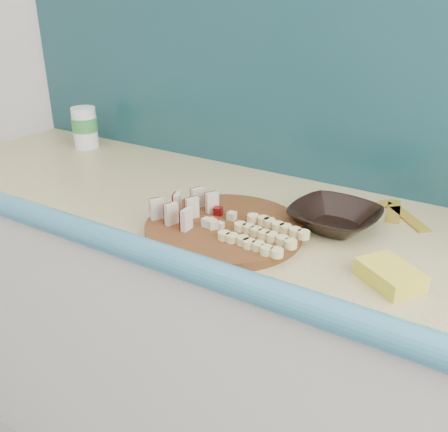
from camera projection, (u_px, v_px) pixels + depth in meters
kitchen_counter at (269, 365)px, 1.38m from camera, size 2.20×0.63×0.91m
backsplash at (330, 92)px, 1.31m from camera, size 2.20×0.02×0.50m
cutting_board at (224, 229)px, 1.11m from camera, size 0.38×0.38×0.02m
apple_wedges at (185, 207)px, 1.13m from camera, size 0.11×0.14×0.05m
apple_chunks at (216, 218)px, 1.11m from camera, size 0.05×0.05×0.02m
banana_slices at (264, 234)px, 1.04m from camera, size 0.16×0.14×0.02m
brown_bowl at (335, 218)px, 1.13m from camera, size 0.21×0.21×0.05m
canister at (85, 127)px, 1.68m from camera, size 0.08×0.08×0.14m
sponge at (390, 275)px, 0.92m from camera, size 0.14×0.13×0.03m
banana_peel at (391, 213)px, 1.21m from camera, size 0.19×0.16×0.01m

